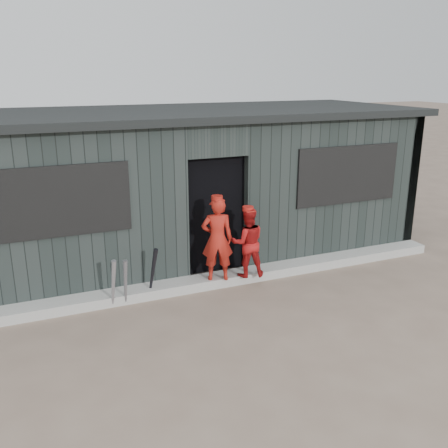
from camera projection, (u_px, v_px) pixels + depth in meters
name	position (u px, v px, depth m)	size (l,w,h in m)	color
ground	(278.00, 336.00, 6.40)	(80.00, 80.00, 0.00)	#725D4F
curb	(224.00, 279.00, 7.98)	(8.00, 0.36, 0.15)	#A3A39D
bat_left	(113.00, 284.00, 7.02)	(0.07, 0.07, 0.78)	#97969E
bat_mid	(125.00, 283.00, 7.13)	(0.07, 0.07, 0.71)	gray
bat_right	(153.00, 273.00, 7.36)	(0.07, 0.07, 0.82)	black
player_red_left	(217.00, 239.00, 7.60)	(0.48, 0.31, 1.31)	#AE2015
player_red_right	(247.00, 242.00, 7.77)	(0.54, 0.42, 1.11)	#AB1515
player_grey_back	(230.00, 236.00, 8.58)	(0.53, 0.34, 1.08)	#A6A6A6
dugout	(188.00, 184.00, 9.11)	(8.30, 3.30, 2.62)	black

